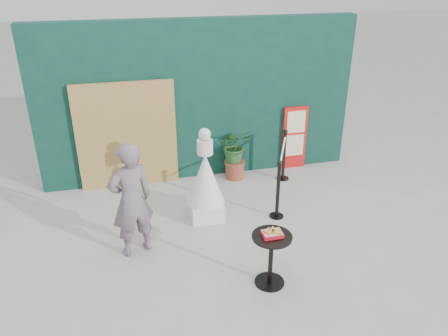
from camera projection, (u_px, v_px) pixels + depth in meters
ground at (244, 268)px, 6.11m from camera, size 60.00×60.00×0.00m
back_wall at (199, 101)px, 8.23m from camera, size 6.00×0.30×3.00m
bamboo_fence at (127, 136)px, 7.96m from camera, size 1.80×0.08×2.00m
woman at (131, 200)px, 6.11m from camera, size 0.74×0.61×1.73m
menu_board at (294, 138)px, 8.83m from camera, size 0.50×0.07×1.30m
statue at (206, 183)px, 7.06m from camera, size 0.62×0.62×1.58m
cafe_table at (271, 252)px, 5.63m from camera, size 0.52×0.52×0.75m
food_basket at (272, 233)px, 5.50m from camera, size 0.26×0.19×0.11m
planter at (235, 150)px, 8.41m from camera, size 0.60×0.52×1.02m
stanchion_barrier at (281, 172)px, 7.77m from camera, size 0.84×1.54×1.03m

